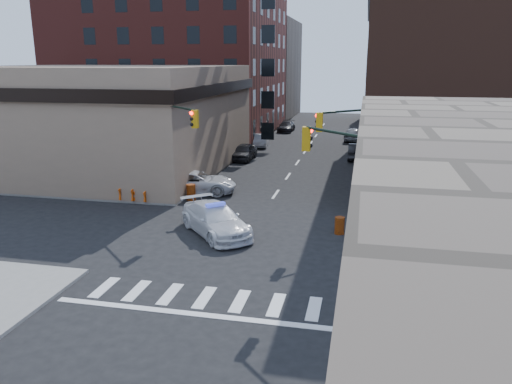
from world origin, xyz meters
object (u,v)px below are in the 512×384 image
at_px(barricade_nw_a, 128,194).
at_px(barricade_se_a, 388,317).
at_px(parked_car_wnear, 244,152).
at_px(parked_car_enear, 357,151).
at_px(barrel_road, 340,225).
at_px(barrel_bank, 191,192).
at_px(pickup, 195,182).
at_px(parked_car_wfar, 261,140).
at_px(police_car, 216,220).
at_px(pedestrian_b, 104,178).
at_px(pedestrian_a, 175,180).

bearing_deg(barricade_nw_a, barricade_se_a, -37.37).
bearing_deg(parked_car_wnear, barricade_nw_a, -102.65).
height_order(parked_car_enear, barrel_road, parked_car_enear).
relative_size(barrel_road, barricade_nw_a, 0.79).
bearing_deg(parked_car_enear, parked_car_wnear, 13.76).
bearing_deg(barrel_bank, barrel_road, -25.05).
height_order(pickup, parked_car_wfar, pickup).
bearing_deg(barricade_nw_a, parked_car_enear, 54.14).
relative_size(police_car, parked_car_enear, 1.22).
distance_m(police_car, pickup, 9.15).
distance_m(pedestrian_b, barrel_road, 18.33).
distance_m(barrel_road, barrel_bank, 11.59).
relative_size(pickup, barrel_road, 6.05).
relative_size(pickup, barricade_nw_a, 4.76).
relative_size(parked_car_wfar, barricade_nw_a, 3.38).
bearing_deg(parked_car_wfar, parked_car_wnear, -96.77).
distance_m(pickup, barrel_road, 12.73).
relative_size(pickup, parked_car_wnear, 1.28).
relative_size(barrel_road, barricade_se_a, 0.78).
bearing_deg(police_car, parked_car_wnear, 58.13).
height_order(pedestrian_a, barricade_nw_a, pedestrian_a).
xyz_separation_m(parked_car_enear, barricade_nw_a, (-14.99, -19.32, -0.16)).
distance_m(parked_car_wfar, barricade_nw_a, 24.93).
xyz_separation_m(parked_car_wnear, barricade_nw_a, (-4.17, -16.57, -0.17)).
xyz_separation_m(police_car, pickup, (-4.01, 8.23, -0.02)).
bearing_deg(barrel_road, barricade_se_a, -77.82).
xyz_separation_m(parked_car_wnear, pedestrian_a, (-1.81, -13.74, 0.26)).
distance_m(pickup, barricade_se_a, 21.45).
bearing_deg(parked_car_wfar, barricade_nw_a, -106.14).
bearing_deg(parked_car_wnear, parked_car_wfar, 91.09).
relative_size(parked_car_wfar, parked_car_enear, 0.89).
bearing_deg(barrel_road, parked_car_wfar, 110.17).
distance_m(parked_car_wfar, barricade_se_a, 40.26).
distance_m(pedestrian_a, barricade_se_a, 21.90).
bearing_deg(pedestrian_b, barrel_road, -41.94).
height_order(parked_car_enear, barricade_se_a, parked_car_enear).
relative_size(parked_car_enear, pedestrian_b, 2.55).
relative_size(pedestrian_a, barrel_bank, 1.60).
height_order(pickup, pedestrian_a, pedestrian_a).
distance_m(barrel_road, barricade_se_a, 10.55).
bearing_deg(pedestrian_a, parked_car_enear, 49.02).
xyz_separation_m(pedestrian_a, barrel_road, (12.14, -6.21, -0.56)).
relative_size(parked_car_enear, barricade_se_a, 3.77).
height_order(pickup, barrel_bank, pickup).
height_order(police_car, pickup, police_car).
height_order(pickup, barricade_nw_a, pickup).
height_order(parked_car_enear, pedestrian_a, pedestrian_a).
xyz_separation_m(parked_car_enear, barricade_se_a, (1.74, -33.02, -0.16)).
bearing_deg(pedestrian_a, barricade_se_a, -52.52).
xyz_separation_m(pickup, pedestrian_a, (-1.34, -0.51, 0.22)).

